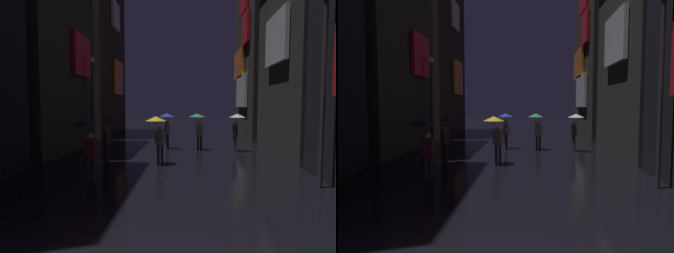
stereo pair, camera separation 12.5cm
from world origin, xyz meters
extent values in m
cube|color=#33302D|center=(-7.50, 12.80, 7.53)|extent=(4.00, 7.59, 15.06)
cube|color=red|center=(-5.35, 13.89, 5.50)|extent=(0.20, 2.58, 2.43)
cube|color=#2D2826|center=(-7.50, 22.46, 9.60)|extent=(4.00, 8.92, 19.19)
cube|color=orange|center=(-5.35, 23.27, 5.03)|extent=(0.20, 3.21, 2.98)
cube|color=white|center=(-5.35, 22.49, 10.30)|extent=(0.20, 2.31, 2.25)
cube|color=#33302D|center=(7.50, 12.79, 7.41)|extent=(4.00, 7.57, 14.81)
cube|color=white|center=(5.35, 12.24, 5.96)|extent=(0.20, 3.38, 2.50)
cube|color=#2D2826|center=(7.50, 22.24, 7.31)|extent=(4.00, 8.49, 14.63)
cube|color=white|center=(5.35, 21.76, 3.76)|extent=(0.20, 3.87, 2.63)
cube|color=orange|center=(5.35, 23.27, 6.13)|extent=(0.20, 4.00, 2.39)
cube|color=red|center=(5.35, 20.47, 8.58)|extent=(0.20, 2.23, 2.42)
cube|color=red|center=(5.35, 21.36, 10.99)|extent=(0.20, 2.67, 1.91)
cylinder|color=#2D2D38|center=(-0.25, 9.23, 0.42)|extent=(0.12, 0.12, 0.85)
cylinder|color=#2D2D38|center=(-0.42, 9.29, 0.42)|extent=(0.12, 0.12, 0.85)
cube|color=gray|center=(-0.33, 9.26, 1.15)|extent=(0.40, 0.32, 0.60)
sphere|color=tan|center=(-0.33, 9.26, 1.56)|extent=(0.22, 0.22, 0.22)
cylinder|color=gray|center=(-0.52, 9.28, 1.20)|extent=(0.09, 0.09, 0.50)
cylinder|color=slate|center=(-0.52, 9.28, 1.53)|extent=(0.02, 0.02, 0.77)
cone|color=yellow|center=(-0.52, 9.28, 2.02)|extent=(0.90, 0.90, 0.20)
cylinder|color=#2D2D38|center=(-2.36, 6.34, 0.42)|extent=(0.12, 0.12, 0.85)
cylinder|color=#2D2D38|center=(-2.54, 6.35, 0.42)|extent=(0.12, 0.12, 0.85)
cube|color=#4C1E23|center=(-2.45, 6.34, 1.15)|extent=(0.35, 0.24, 0.60)
sphere|color=tan|center=(-2.45, 6.34, 1.56)|extent=(0.22, 0.22, 0.22)
cylinder|color=#4C1E23|center=(-2.63, 6.30, 1.20)|extent=(0.09, 0.09, 0.50)
cylinder|color=slate|center=(-2.63, 6.30, 1.53)|extent=(0.02, 0.02, 0.77)
cone|color=black|center=(-2.63, 6.30, 2.02)|extent=(0.90, 0.90, 0.20)
cylinder|color=#2D2D38|center=(-0.31, 14.26, 0.42)|extent=(0.12, 0.12, 0.85)
cylinder|color=#2D2D38|center=(-0.37, 14.09, 0.42)|extent=(0.12, 0.12, 0.85)
cube|color=gray|center=(-0.34, 14.18, 1.15)|extent=(0.32, 0.39, 0.60)
sphere|color=beige|center=(-0.34, 14.18, 1.56)|extent=(0.22, 0.22, 0.22)
cylinder|color=gray|center=(-0.35, 13.99, 1.20)|extent=(0.09, 0.09, 0.50)
cylinder|color=slate|center=(-0.35, 13.99, 1.53)|extent=(0.02, 0.02, 0.77)
cone|color=#263FB2|center=(-0.35, 13.99, 2.02)|extent=(0.90, 0.90, 0.20)
cylinder|color=black|center=(1.66, 13.82, 0.42)|extent=(0.12, 0.12, 0.85)
cylinder|color=black|center=(1.48, 13.78, 0.42)|extent=(0.12, 0.12, 0.85)
cube|color=gray|center=(1.57, 13.80, 1.15)|extent=(0.38, 0.29, 0.60)
sphere|color=tan|center=(1.57, 13.80, 1.56)|extent=(0.22, 0.22, 0.22)
cylinder|color=gray|center=(1.40, 13.71, 1.20)|extent=(0.09, 0.09, 0.50)
cylinder|color=slate|center=(1.40, 13.71, 1.53)|extent=(0.02, 0.02, 0.77)
cone|color=green|center=(1.40, 13.71, 2.02)|extent=(0.90, 0.90, 0.20)
cylinder|color=#2D2D38|center=(-2.82, 9.50, 0.42)|extent=(0.12, 0.12, 0.85)
cylinder|color=#2D2D38|center=(-2.68, 9.39, 0.42)|extent=(0.12, 0.12, 0.85)
cube|color=brown|center=(-2.75, 9.45, 1.15)|extent=(0.40, 0.38, 0.60)
sphere|color=#9E7051|center=(-2.75, 9.45, 1.56)|extent=(0.22, 0.22, 0.22)
cylinder|color=brown|center=(-2.58, 9.38, 1.20)|extent=(0.09, 0.09, 0.50)
cylinder|color=slate|center=(-2.58, 9.38, 1.53)|extent=(0.02, 0.02, 0.77)
cone|color=black|center=(-2.58, 9.38, 2.02)|extent=(0.90, 0.90, 0.20)
cylinder|color=#2D2D38|center=(3.52, 13.46, 0.42)|extent=(0.12, 0.12, 0.85)
cylinder|color=#2D2D38|center=(3.55, 13.29, 0.42)|extent=(0.12, 0.12, 0.85)
cube|color=brown|center=(3.53, 13.37, 1.15)|extent=(0.28, 0.38, 0.60)
sphere|color=tan|center=(3.53, 13.37, 1.56)|extent=(0.22, 0.22, 0.22)
cylinder|color=brown|center=(3.62, 13.21, 1.20)|extent=(0.09, 0.09, 0.50)
cylinder|color=slate|center=(3.62, 13.21, 1.53)|extent=(0.02, 0.02, 0.77)
cone|color=silver|center=(3.62, 13.21, 2.02)|extent=(0.90, 0.90, 0.20)
torus|color=black|center=(-4.55, 4.95, 0.36)|extent=(0.13, 0.72, 0.72)
torus|color=black|center=(-4.65, 6.05, 0.36)|extent=(0.13, 0.72, 0.72)
cylinder|color=black|center=(-4.60, 5.50, 0.54)|extent=(0.14, 1.00, 0.05)
cylinder|color=black|center=(-4.65, 6.05, 0.71)|extent=(0.04, 0.04, 0.40)
cube|color=black|center=(-4.65, 6.05, 0.93)|extent=(0.14, 0.25, 0.06)
cylinder|color=black|center=(-4.55, 4.95, 0.91)|extent=(0.07, 0.45, 0.03)
cylinder|color=#2D2D33|center=(-5.00, 14.59, 2.59)|extent=(0.14, 0.14, 5.18)
sphere|color=#F9EFCC|center=(-5.00, 14.59, 5.36)|extent=(0.36, 0.36, 0.36)
cylinder|color=#2D2D33|center=(5.00, 5.94, 2.95)|extent=(0.14, 0.14, 5.89)
camera|label=1|loc=(0.81, -3.58, 2.61)|focal=32.00mm
camera|label=2|loc=(0.94, -3.57, 2.61)|focal=32.00mm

